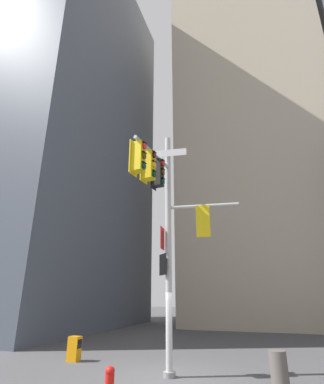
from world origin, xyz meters
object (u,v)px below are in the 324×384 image
(signal_pole_assembly, at_px, (166,209))
(newspaper_box, at_px, (74,349))
(trash_bin, at_px, (279,369))
(fire_hydrant, at_px, (110,384))

(signal_pole_assembly, relative_size, newspaper_box, 9.53)
(signal_pole_assembly, xyz_separation_m, trash_bin, (3.12, 0.48, -4.80))
(newspaper_box, distance_m, trash_bin, 7.59)
(newspaper_box, bearing_deg, fire_hydrant, -46.90)
(signal_pole_assembly, bearing_deg, fire_hydrant, -109.39)
(fire_hydrant, relative_size, trash_bin, 0.85)
(newspaper_box, relative_size, trash_bin, 0.94)
(trash_bin, bearing_deg, newspaper_box, 170.47)
(fire_hydrant, height_order, newspaper_box, newspaper_box)
(trash_bin, bearing_deg, fire_hydrant, -146.02)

